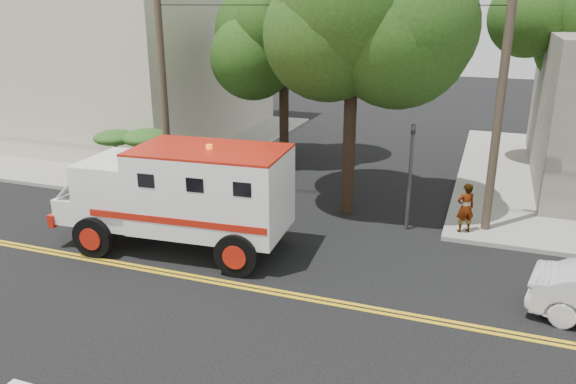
% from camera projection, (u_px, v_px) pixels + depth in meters
% --- Properties ---
extents(ground, '(100.00, 100.00, 0.00)m').
position_uv_depth(ground, '(233.00, 285.00, 15.22)').
color(ground, black).
rests_on(ground, ground).
extents(sidewalk_nw, '(17.00, 17.00, 0.15)m').
position_uv_depth(sidewalk_nw, '(119.00, 138.00, 31.61)').
color(sidewalk_nw, gray).
rests_on(sidewalk_nw, ground).
extents(building_left, '(16.00, 14.00, 10.00)m').
position_uv_depth(building_left, '(97.00, 42.00, 31.98)').
color(building_left, beige).
rests_on(building_left, sidewalk_nw).
extents(utility_pole_left, '(0.28, 0.28, 9.00)m').
position_uv_depth(utility_pole_left, '(163.00, 81.00, 20.96)').
color(utility_pole_left, '#382D23').
rests_on(utility_pole_left, ground).
extents(utility_pole_right, '(0.28, 0.28, 9.00)m').
position_uv_depth(utility_pole_right, '(501.00, 98.00, 17.26)').
color(utility_pole_right, '#382D23').
rests_on(utility_pole_right, ground).
extents(tree_main, '(6.08, 5.70, 9.85)m').
position_uv_depth(tree_main, '(365.00, 5.00, 17.83)').
color(tree_main, black).
rests_on(tree_main, ground).
extents(tree_left, '(4.48, 4.20, 7.70)m').
position_uv_depth(tree_left, '(289.00, 40.00, 24.76)').
color(tree_left, black).
rests_on(tree_left, ground).
extents(tree_right, '(4.80, 4.50, 8.20)m').
position_uv_depth(tree_right, '(568.00, 31.00, 24.44)').
color(tree_right, black).
rests_on(tree_right, ground).
extents(traffic_signal, '(0.15, 0.18, 3.60)m').
position_uv_depth(traffic_signal, '(411.00, 166.00, 18.26)').
color(traffic_signal, '#3F3F42').
rests_on(traffic_signal, ground).
extents(accessibility_sign, '(0.45, 0.10, 2.02)m').
position_uv_depth(accessibility_sign, '(158.00, 159.00, 22.30)').
color(accessibility_sign, '#3F3F42').
rests_on(accessibility_sign, ground).
extents(palm_planter, '(3.52, 2.63, 2.36)m').
position_uv_depth(palm_planter, '(137.00, 147.00, 23.02)').
color(palm_planter, '#1E3314').
rests_on(palm_planter, sidewalk_nw).
extents(armored_truck, '(7.33, 3.32, 3.26)m').
position_uv_depth(armored_truck, '(183.00, 192.00, 16.91)').
color(armored_truck, white).
rests_on(armored_truck, ground).
extents(pedestrian_a, '(0.72, 0.64, 1.66)m').
position_uv_depth(pedestrian_a, '(465.00, 208.00, 18.13)').
color(pedestrian_a, gray).
rests_on(pedestrian_a, sidewalk_ne).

